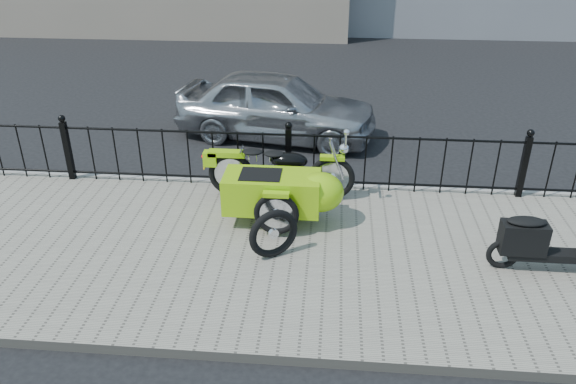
# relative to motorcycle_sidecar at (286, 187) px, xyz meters

# --- Properties ---
(ground) EXTENTS (120.00, 120.00, 0.00)m
(ground) POSITION_rel_motorcycle_sidecar_xyz_m (-0.05, -0.34, -0.59)
(ground) COLOR black
(ground) RESTS_ON ground
(sidewalk) EXTENTS (30.00, 3.80, 0.12)m
(sidewalk) POSITION_rel_motorcycle_sidecar_xyz_m (-0.05, -0.84, -0.53)
(sidewalk) COLOR gray
(sidewalk) RESTS_ON ground
(curb) EXTENTS (30.00, 0.10, 0.12)m
(curb) POSITION_rel_motorcycle_sidecar_xyz_m (-0.05, 1.10, -0.53)
(curb) COLOR gray
(curb) RESTS_ON ground
(iron_fence) EXTENTS (14.11, 0.11, 1.08)m
(iron_fence) POSITION_rel_motorcycle_sidecar_xyz_m (-0.05, 0.96, -0.01)
(iron_fence) COLOR black
(iron_fence) RESTS_ON sidewalk
(motorcycle_sidecar) EXTENTS (2.28, 1.48, 0.98)m
(motorcycle_sidecar) POSITION_rel_motorcycle_sidecar_xyz_m (0.00, 0.00, 0.00)
(motorcycle_sidecar) COLOR black
(motorcycle_sidecar) RESTS_ON sidewalk
(scooter) EXTENTS (1.46, 0.43, 0.99)m
(scooter) POSITION_rel_motorcycle_sidecar_xyz_m (3.15, -1.00, -0.09)
(scooter) COLOR black
(scooter) RESTS_ON sidewalk
(spare_tire) EXTENTS (0.61, 0.43, 0.66)m
(spare_tire) POSITION_rel_motorcycle_sidecar_xyz_m (-0.06, -0.99, -0.15)
(spare_tire) COLOR black
(spare_tire) RESTS_ON sidewalk
(sedan_car) EXTENTS (4.01, 2.18, 1.30)m
(sedan_car) POSITION_rel_motorcycle_sidecar_xyz_m (-0.49, 3.33, 0.05)
(sedan_car) COLOR #A4A6AB
(sedan_car) RESTS_ON ground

